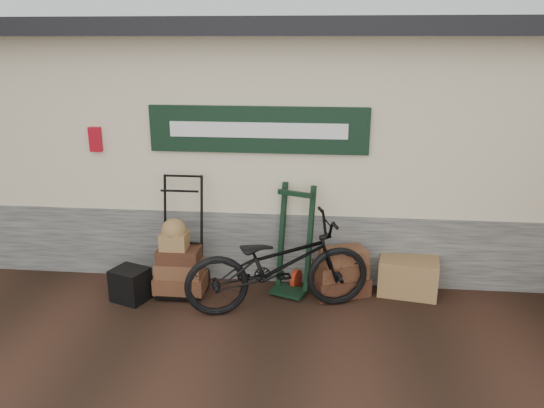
% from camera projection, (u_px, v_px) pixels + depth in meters
% --- Properties ---
extents(ground, '(80.00, 80.00, 0.00)m').
position_uv_depth(ground, '(275.00, 320.00, 5.85)').
color(ground, black).
rests_on(ground, ground).
extents(station_building, '(14.40, 4.10, 3.20)m').
position_uv_depth(station_building, '(293.00, 133.00, 7.97)').
color(station_building, '#4C4C47').
rests_on(station_building, ground).
extents(porter_trolley, '(0.72, 0.54, 1.45)m').
position_uv_depth(porter_trolley, '(182.00, 234.00, 6.37)').
color(porter_trolley, black).
rests_on(porter_trolley, ground).
extents(green_barrow, '(0.59, 0.55, 1.33)m').
position_uv_depth(green_barrow, '(294.00, 240.00, 6.35)').
color(green_barrow, black).
rests_on(green_barrow, ground).
extents(suitcase_stack, '(0.76, 0.62, 0.58)m').
position_uv_depth(suitcase_stack, '(340.00, 271.00, 6.40)').
color(suitcase_stack, '#3B1B13').
rests_on(suitcase_stack, ground).
extents(wicker_hamper, '(0.76, 0.56, 0.45)m').
position_uv_depth(wicker_hamper, '(408.00, 276.00, 6.42)').
color(wicker_hamper, brown).
rests_on(wicker_hamper, ground).
extents(black_trunk, '(0.48, 0.45, 0.39)m').
position_uv_depth(black_trunk, '(130.00, 285.00, 6.26)').
color(black_trunk, black).
rests_on(black_trunk, ground).
extents(bicycle, '(1.31, 2.23, 1.23)m').
position_uv_depth(bicycle, '(278.00, 260.00, 5.92)').
color(bicycle, black).
rests_on(bicycle, ground).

